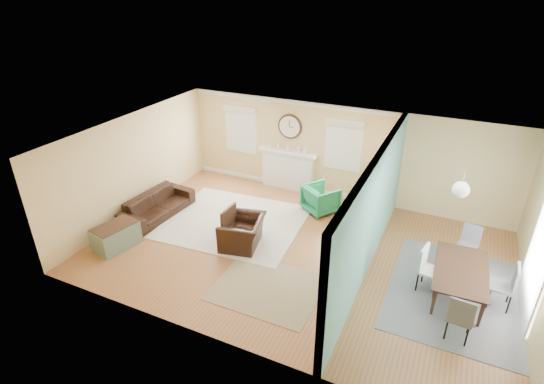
# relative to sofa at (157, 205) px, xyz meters

# --- Properties ---
(floor) EXTENTS (9.00, 9.00, 0.00)m
(floor) POSITION_rel_sofa_xyz_m (3.90, 0.02, -0.30)
(floor) COLOR #925A31
(floor) RESTS_ON ground
(wall_back) EXTENTS (9.00, 0.02, 2.60)m
(wall_back) POSITION_rel_sofa_xyz_m (3.90, 3.02, 1.00)
(wall_back) COLOR #E8C07D
(wall_back) RESTS_ON ground
(wall_front) EXTENTS (9.00, 0.02, 2.60)m
(wall_front) POSITION_rel_sofa_xyz_m (3.90, -2.98, 1.00)
(wall_front) COLOR #E8C07D
(wall_front) RESTS_ON ground
(wall_left) EXTENTS (0.02, 6.00, 2.60)m
(wall_left) POSITION_rel_sofa_xyz_m (-0.60, 0.02, 1.00)
(wall_left) COLOR #E8C07D
(wall_left) RESTS_ON ground
(wall_right) EXTENTS (0.02, 6.00, 2.60)m
(wall_right) POSITION_rel_sofa_xyz_m (8.40, 0.02, 1.00)
(wall_right) COLOR #E8C07D
(wall_right) RESTS_ON ground
(ceiling) EXTENTS (9.00, 6.00, 0.02)m
(ceiling) POSITION_rel_sofa_xyz_m (3.90, 0.02, 2.30)
(ceiling) COLOR white
(ceiling) RESTS_ON wall_back
(partition) EXTENTS (0.17, 6.00, 2.60)m
(partition) POSITION_rel_sofa_xyz_m (5.41, 0.31, 1.05)
(partition) COLOR #E8C07D
(partition) RESTS_ON ground
(fireplace) EXTENTS (1.70, 0.30, 1.17)m
(fireplace) POSITION_rel_sofa_xyz_m (2.40, 2.90, 0.29)
(fireplace) COLOR white
(fireplace) RESTS_ON ground
(wall_clock) EXTENTS (0.70, 0.07, 0.70)m
(wall_clock) POSITION_rel_sofa_xyz_m (2.40, 2.99, 1.55)
(wall_clock) COLOR #43271B
(wall_clock) RESTS_ON wall_back
(window_left) EXTENTS (1.05, 0.13, 1.42)m
(window_left) POSITION_rel_sofa_xyz_m (0.85, 2.98, 1.35)
(window_left) COLOR white
(window_left) RESTS_ON wall_back
(window_right) EXTENTS (1.05, 0.13, 1.42)m
(window_right) POSITION_rel_sofa_xyz_m (3.95, 2.98, 1.35)
(window_right) COLOR white
(window_right) RESTS_ON wall_back
(french_doors) EXTENTS (0.06, 1.70, 2.20)m
(french_doors) POSITION_rel_sofa_xyz_m (8.36, 0.02, 0.80)
(french_doors) COLOR white
(french_doors) RESTS_ON ground
(pendant) EXTENTS (0.30, 0.30, 0.55)m
(pendant) POSITION_rel_sofa_xyz_m (6.90, 0.02, 1.90)
(pendant) COLOR gold
(pendant) RESTS_ON ceiling
(rug_cream) EXTENTS (3.52, 3.10, 0.02)m
(rug_cream) POSITION_rel_sofa_xyz_m (1.95, 0.53, -0.29)
(rug_cream) COLOR beige
(rug_cream) RESTS_ON floor
(rug_jute) EXTENTS (2.07, 1.70, 0.01)m
(rug_jute) POSITION_rel_sofa_xyz_m (3.81, -1.41, -0.30)
(rug_jute) COLOR #9B8965
(rug_jute) RESTS_ON floor
(rug_grey) EXTENTS (2.53, 3.16, 0.01)m
(rug_grey) POSITION_rel_sofa_xyz_m (7.25, -0.01, -0.30)
(rug_grey) COLOR slate
(rug_grey) RESTS_ON floor
(sofa) EXTENTS (0.96, 2.13, 0.61)m
(sofa) POSITION_rel_sofa_xyz_m (0.00, 0.00, 0.00)
(sofa) COLOR black
(sofa) RESTS_ON floor
(eames_chair) EXTENTS (1.12, 1.22, 0.68)m
(eames_chair) POSITION_rel_sofa_xyz_m (2.63, -0.26, 0.04)
(eames_chair) COLOR black
(eames_chair) RESTS_ON floor
(green_chair) EXTENTS (1.09, 1.09, 0.72)m
(green_chair) POSITION_rel_sofa_xyz_m (3.72, 2.00, 0.06)
(green_chair) COLOR #0C6C3C
(green_chair) RESTS_ON floor
(trunk) EXTENTS (0.78, 1.07, 0.56)m
(trunk) POSITION_rel_sofa_xyz_m (0.05, -1.54, -0.03)
(trunk) COLOR #5A705B
(trunk) RESTS_ON floor
(credenza) EXTENTS (0.55, 1.63, 0.80)m
(credenza) POSITION_rel_sofa_xyz_m (5.13, 1.76, 0.10)
(credenza) COLOR #9D7145
(credenza) RESTS_ON floor
(tv) EXTENTS (0.18, 1.12, 0.64)m
(tv) POSITION_rel_sofa_xyz_m (5.12, 1.76, 0.82)
(tv) COLOR black
(tv) RESTS_ON credenza
(garden_stool) EXTENTS (0.31, 0.31, 0.46)m
(garden_stool) POSITION_rel_sofa_xyz_m (5.14, 0.81, -0.07)
(garden_stool) COLOR white
(garden_stool) RESTS_ON floor
(potted_plant) EXTENTS (0.46, 0.44, 0.40)m
(potted_plant) POSITION_rel_sofa_xyz_m (5.14, 0.81, 0.36)
(potted_plant) COLOR #337F33
(potted_plant) RESTS_ON garden_stool
(dining_table) EXTENTS (1.00, 1.74, 0.60)m
(dining_table) POSITION_rel_sofa_xyz_m (7.25, -0.01, -0.00)
(dining_table) COLOR #43271B
(dining_table) RESTS_ON floor
(dining_chair_n) EXTENTS (0.47, 0.47, 0.87)m
(dining_chair_n) POSITION_rel_sofa_xyz_m (7.29, 1.18, 0.21)
(dining_chair_n) COLOR slate
(dining_chair_n) RESTS_ON floor
(dining_chair_s) EXTENTS (0.43, 0.43, 0.91)m
(dining_chair_s) POSITION_rel_sofa_xyz_m (7.29, -1.18, 0.23)
(dining_chair_s) COLOR slate
(dining_chair_s) RESTS_ON floor
(dining_chair_w) EXTENTS (0.50, 0.50, 0.95)m
(dining_chair_w) POSITION_rel_sofa_xyz_m (6.69, -0.11, 0.25)
(dining_chair_w) COLOR white
(dining_chair_w) RESTS_ON floor
(dining_chair_e) EXTENTS (0.43, 0.43, 0.94)m
(dining_chair_e) POSITION_rel_sofa_xyz_m (7.93, -0.02, 0.25)
(dining_chair_e) COLOR slate
(dining_chair_e) RESTS_ON floor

